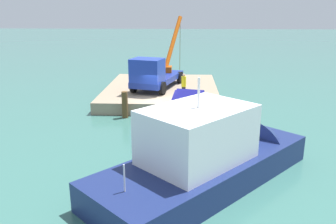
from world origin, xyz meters
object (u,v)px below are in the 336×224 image
object	(u,v)px
crane_truck	(155,73)
salvaged_car	(184,113)
dock_worker	(184,85)
moored_yacht	(227,160)

from	to	relation	value
crane_truck	salvaged_car	size ratio (longest dim) A/B	1.81
dock_worker	salvaged_car	world-z (taller)	dock_worker
crane_truck	salvaged_car	world-z (taller)	crane_truck
crane_truck	dock_worker	size ratio (longest dim) A/B	5.00
crane_truck	salvaged_car	bearing A→B (deg)	21.22
dock_worker	salvaged_car	size ratio (longest dim) A/B	0.36
salvaged_car	moored_yacht	bearing A→B (deg)	17.22
crane_truck	salvaged_car	xyz separation A→B (m)	(6.04, 2.35, -1.45)
crane_truck	dock_worker	bearing A→B (deg)	46.64
moored_yacht	crane_truck	bearing A→B (deg)	-160.83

